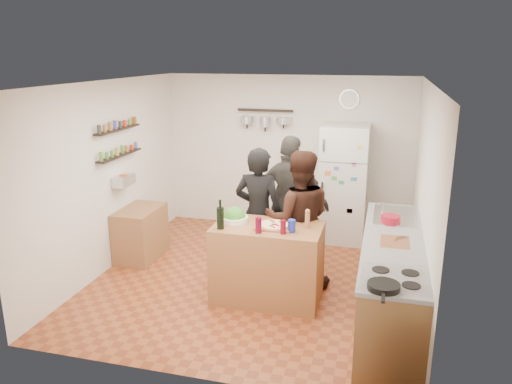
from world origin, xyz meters
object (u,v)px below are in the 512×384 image
(salad_bowl, at_px, (234,219))
(red_bowl, at_px, (391,219))
(fridge, at_px, (343,184))
(prep_island, at_px, (268,262))
(person_center, at_px, (299,219))
(person_back, at_px, (291,203))
(counter_run, at_px, (392,280))
(wall_clock, at_px, (349,99))
(person_left, at_px, (259,214))
(wine_bottle, at_px, (220,218))
(pepper_mill, at_px, (307,221))
(side_table, at_px, (141,233))
(skillet, at_px, (384,286))
(salt_canister, at_px, (292,226))

(salad_bowl, relative_size, red_bowl, 1.45)
(red_bowl, relative_size, fridge, 0.12)
(prep_island, distance_m, person_center, 0.67)
(person_back, xyz_separation_m, counter_run, (1.34, -1.09, -0.45))
(prep_island, height_order, wall_clock, wall_clock)
(person_left, bearing_deg, salad_bowl, 76.51)
(prep_island, relative_size, salad_bowl, 3.84)
(red_bowl, bearing_deg, wall_clock, 108.53)
(person_center, bearing_deg, salad_bowl, 16.56)
(wine_bottle, relative_size, fridge, 0.14)
(wine_bottle, relative_size, wall_clock, 0.84)
(pepper_mill, bearing_deg, person_back, 111.87)
(prep_island, height_order, person_back, person_back)
(prep_island, relative_size, fridge, 0.69)
(wine_bottle, distance_m, person_left, 0.82)
(fridge, xyz_separation_m, side_table, (-2.69, -1.47, -0.54))
(salad_bowl, bearing_deg, pepper_mill, 0.00)
(skillet, bearing_deg, pepper_mill, 122.48)
(wine_bottle, distance_m, skillet, 2.12)
(salad_bowl, xyz_separation_m, side_table, (-1.60, 0.67, -0.58))
(side_table, bearing_deg, counter_run, -13.62)
(pepper_mill, xyz_separation_m, salt_canister, (-0.15, -0.17, -0.02))
(skillet, height_order, wall_clock, wall_clock)
(salt_canister, bearing_deg, pepper_mill, 48.58)
(counter_run, bearing_deg, wine_bottle, -176.70)
(wall_clock, bearing_deg, side_table, -146.26)
(salt_canister, xyz_separation_m, red_bowl, (1.07, 0.55, -0.01))
(person_back, relative_size, red_bowl, 8.05)
(salt_canister, height_order, fridge, fridge)
(wine_bottle, relative_size, pepper_mill, 1.40)
(person_center, bearing_deg, side_table, -20.15)
(person_back, distance_m, wall_clock, 2.07)
(person_left, xyz_separation_m, red_bowl, (1.62, -0.11, 0.11))
(pepper_mill, bearing_deg, prep_island, -173.66)
(fridge, bearing_deg, pepper_mill, -95.77)
(fridge, distance_m, wall_clock, 1.29)
(wine_bottle, height_order, counter_run, wine_bottle)
(salt_canister, bearing_deg, person_back, 101.47)
(side_table, bearing_deg, skillet, -31.35)
(person_back, relative_size, wall_clock, 6.03)
(person_back, bearing_deg, red_bowl, 168.21)
(person_back, height_order, wall_clock, wall_clock)
(pepper_mill, bearing_deg, salad_bowl, 180.00)
(salt_canister, bearing_deg, red_bowl, 27.35)
(fridge, bearing_deg, salt_canister, -99.01)
(counter_run, height_order, red_bowl, red_bowl)
(salad_bowl, xyz_separation_m, pepper_mill, (0.87, 0.00, 0.06))
(salad_bowl, height_order, fridge, fridge)
(salad_bowl, relative_size, skillet, 1.18)
(salad_bowl, xyz_separation_m, red_bowl, (1.79, 0.38, 0.02))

